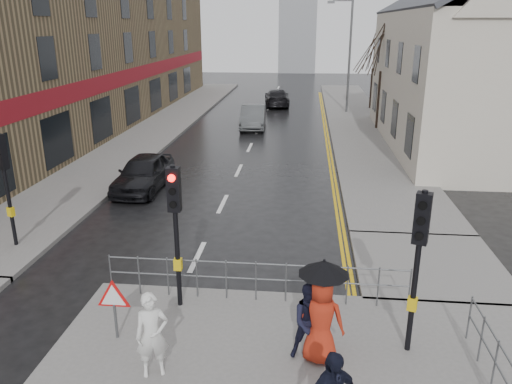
% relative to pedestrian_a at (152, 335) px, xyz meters
% --- Properties ---
extents(ground, '(120.00, 120.00, 0.00)m').
position_rel_pedestrian_a_xyz_m(ground, '(-0.32, 2.23, -0.98)').
color(ground, black).
rests_on(ground, ground).
extents(left_pavement, '(4.00, 44.00, 0.14)m').
position_rel_pedestrian_a_xyz_m(left_pavement, '(-6.82, 25.23, -0.91)').
color(left_pavement, '#605E5B').
rests_on(left_pavement, ground).
extents(right_pavement, '(4.00, 40.00, 0.14)m').
position_rel_pedestrian_a_xyz_m(right_pavement, '(6.18, 27.23, -0.91)').
color(right_pavement, '#605E5B').
rests_on(right_pavement, ground).
extents(pavement_bridge_right, '(4.00, 4.20, 0.14)m').
position_rel_pedestrian_a_xyz_m(pavement_bridge_right, '(6.18, 5.23, -0.91)').
color(pavement_bridge_right, '#605E5B').
rests_on(pavement_bridge_right, ground).
extents(building_left_terrace, '(8.00, 42.00, 10.00)m').
position_rel_pedestrian_a_xyz_m(building_left_terrace, '(-12.32, 24.23, 4.02)').
color(building_left_terrace, olive).
rests_on(building_left_terrace, ground).
extents(building_right_cream, '(9.00, 16.40, 10.10)m').
position_rel_pedestrian_a_xyz_m(building_right_cream, '(11.68, 20.23, 3.80)').
color(building_right_cream, beige).
rests_on(building_right_cream, ground).
extents(church_tower, '(5.00, 5.00, 18.00)m').
position_rel_pedestrian_a_xyz_m(church_tower, '(1.18, 64.23, 8.02)').
color(church_tower, gray).
rests_on(church_tower, ground).
extents(traffic_signal_near_left, '(0.28, 0.27, 3.40)m').
position_rel_pedestrian_a_xyz_m(traffic_signal_near_left, '(-0.12, 2.43, 1.48)').
color(traffic_signal_near_left, black).
rests_on(traffic_signal_near_left, near_pavement).
extents(traffic_signal_near_right, '(0.34, 0.33, 3.40)m').
position_rel_pedestrian_a_xyz_m(traffic_signal_near_right, '(4.88, 1.23, 1.48)').
color(traffic_signal_near_right, black).
rests_on(traffic_signal_near_right, near_pavement).
extents(traffic_signal_far_left, '(0.34, 0.33, 3.40)m').
position_rel_pedestrian_a_xyz_m(traffic_signal_far_left, '(-5.82, 5.23, 1.48)').
color(traffic_signal_far_left, black).
rests_on(traffic_signal_far_left, left_pavement).
extents(guard_railing_front, '(7.14, 0.04, 1.00)m').
position_rel_pedestrian_a_xyz_m(guard_railing_front, '(1.63, 2.83, -0.12)').
color(guard_railing_front, '#595B5E').
rests_on(guard_railing_front, near_pavement).
extents(warning_sign, '(0.80, 0.07, 1.35)m').
position_rel_pedestrian_a_xyz_m(warning_sign, '(-1.12, 1.02, 0.06)').
color(warning_sign, '#595B5E').
rests_on(warning_sign, near_pavement).
extents(street_lamp, '(1.83, 0.25, 8.00)m').
position_rel_pedestrian_a_xyz_m(street_lamp, '(5.50, 30.23, 3.73)').
color(street_lamp, '#595B5E').
rests_on(street_lamp, right_pavement).
extents(tree_near, '(2.40, 2.40, 6.58)m').
position_rel_pedestrian_a_xyz_m(tree_near, '(7.18, 24.23, 4.16)').
color(tree_near, '#31241B').
rests_on(tree_near, right_pavement).
extents(tree_far, '(2.40, 2.40, 5.64)m').
position_rel_pedestrian_a_xyz_m(tree_far, '(7.68, 32.23, 3.44)').
color(tree_far, '#31241B').
rests_on(tree_far, right_pavement).
extents(pedestrian_a, '(0.72, 0.60, 1.68)m').
position_rel_pedestrian_a_xyz_m(pedestrian_a, '(0.00, 0.00, 0.00)').
color(pedestrian_a, silver).
rests_on(pedestrian_a, near_pavement).
extents(pedestrian_b, '(0.87, 0.74, 1.59)m').
position_rel_pedestrian_a_xyz_m(pedestrian_b, '(2.90, 0.81, -0.05)').
color(pedestrian_b, black).
rests_on(pedestrian_b, near_pavement).
extents(pedestrian_with_umbrella, '(0.99, 0.96, 2.15)m').
position_rel_pedestrian_a_xyz_m(pedestrian_with_umbrella, '(3.10, 0.72, 0.31)').
color(pedestrian_with_umbrella, '#A62613').
rests_on(pedestrian_with_umbrella, near_pavement).
extents(car_parked, '(1.80, 4.20, 1.41)m').
position_rel_pedestrian_a_xyz_m(car_parked, '(-3.75, 11.09, -0.27)').
color(car_parked, black).
rests_on(car_parked, ground).
extents(car_mid, '(1.75, 4.44, 1.44)m').
position_rel_pedestrian_a_xyz_m(car_mid, '(-0.70, 24.06, -0.26)').
color(car_mid, '#45484A').
rests_on(car_mid, ground).
extents(car_far, '(2.36, 4.88, 1.37)m').
position_rel_pedestrian_a_xyz_m(car_far, '(0.27, 33.20, -0.29)').
color(car_far, black).
rests_on(car_far, ground).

